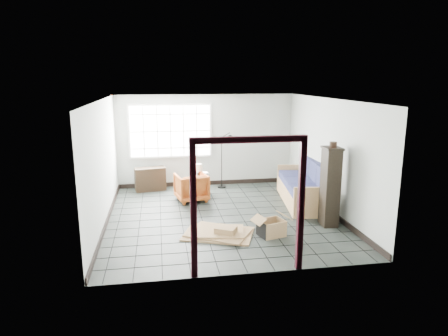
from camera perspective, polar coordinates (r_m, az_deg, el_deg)
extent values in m
plane|color=black|center=(9.06, -0.40, -6.88)|extent=(5.50, 5.50, 0.00)
cube|color=#AEB4AD|center=(11.39, -2.58, 3.93)|extent=(5.00, 0.02, 2.60)
cube|color=#AEB4AD|center=(6.09, 3.64, -3.91)|extent=(5.00, 0.02, 2.60)
cube|color=#AEB4AD|center=(8.69, -16.93, 0.61)|extent=(0.02, 5.50, 2.60)
cube|color=#AEB4AD|center=(9.42, 14.78, 1.66)|extent=(0.02, 5.50, 2.60)
cube|color=white|center=(8.55, -0.43, 9.77)|extent=(5.00, 5.50, 0.02)
cube|color=black|center=(11.63, -2.51, -2.13)|extent=(4.95, 0.03, 0.12)
cube|color=black|center=(9.02, -16.29, -7.11)|extent=(0.03, 5.45, 0.12)
cube|color=black|center=(9.72, 14.26, -5.54)|extent=(0.03, 5.45, 0.12)
cube|color=silver|center=(11.24, -7.66, 5.25)|extent=(2.32, 0.06, 1.52)
cube|color=white|center=(11.20, -7.65, 5.23)|extent=(2.20, 0.02, 1.40)
cube|color=black|center=(6.09, -4.38, -6.41)|extent=(0.10, 0.08, 2.10)
cube|color=black|center=(6.45, 10.92, -5.50)|extent=(0.10, 0.08, 2.10)
cube|color=black|center=(5.95, 3.64, 4.09)|extent=(1.80, 0.08, 0.10)
cube|color=#996C45|center=(10.14, 11.11, -3.77)|extent=(1.20, 2.34, 0.40)
cube|color=#996C45|center=(9.02, 12.69, -4.88)|extent=(0.90, 0.19, 0.72)
cube|color=#996C45|center=(11.19, 9.90, -1.33)|extent=(0.90, 0.19, 0.72)
cube|color=#996C45|center=(10.13, 13.43, -1.48)|extent=(0.40, 2.23, 0.78)
cube|color=#171C3B|center=(9.37, 12.00, -3.34)|extent=(0.90, 0.82, 0.18)
cube|color=#171C3B|center=(9.38, 14.01, -1.73)|extent=(0.26, 0.73, 0.58)
cube|color=#171C3B|center=(10.06, 11.05, -2.18)|extent=(0.90, 0.82, 0.18)
cube|color=#171C3B|center=(10.07, 12.92, -0.68)|extent=(0.26, 0.73, 0.58)
cube|color=#171C3B|center=(10.76, 10.23, -1.18)|extent=(0.90, 0.82, 0.18)
cube|color=#171C3B|center=(10.77, 11.98, 0.23)|extent=(0.26, 0.73, 0.58)
imported|color=#964E15|center=(10.11, -4.68, -2.55)|extent=(0.87, 0.83, 0.77)
cube|color=black|center=(10.60, -3.38, -1.35)|extent=(0.53, 0.53, 0.05)
cube|color=black|center=(10.51, -4.43, -2.86)|extent=(0.05, 0.05, 0.45)
cube|color=black|center=(10.47, -2.48, -2.89)|extent=(0.05, 0.05, 0.45)
cube|color=black|center=(10.85, -4.21, -2.35)|extent=(0.05, 0.05, 0.45)
cube|color=black|center=(10.81, -2.32, -2.38)|extent=(0.05, 0.05, 0.45)
cylinder|color=black|center=(10.51, -3.60, -0.98)|extent=(0.11, 0.11, 0.12)
cylinder|color=black|center=(10.48, -3.61, -0.42)|extent=(0.03, 0.03, 0.09)
cone|color=#F4E4C8|center=(10.46, -3.62, 0.10)|extent=(0.29, 0.29, 0.18)
cube|color=silver|center=(10.63, -3.04, -0.89)|extent=(0.29, 0.24, 0.09)
cylinder|color=black|center=(10.60, -3.74, -0.93)|extent=(0.02, 0.06, 0.06)
cylinder|color=black|center=(11.38, -0.33, -2.70)|extent=(0.30, 0.30, 0.03)
cylinder|color=black|center=(11.20, -0.34, 0.89)|extent=(0.03, 0.03, 1.44)
cylinder|color=black|center=(11.08, 0.28, 4.74)|extent=(0.24, 0.10, 0.13)
sphere|color=black|center=(11.10, 0.90, 4.42)|extent=(0.16, 0.16, 0.13)
cube|color=black|center=(11.17, -10.49, -1.58)|extent=(0.87, 0.46, 0.64)
cube|color=black|center=(11.17, -10.49, -1.53)|extent=(0.81, 0.40, 0.03)
cube|color=black|center=(8.58, 14.91, -2.68)|extent=(0.33, 0.43, 1.65)
cube|color=black|center=(8.40, 15.23, 2.75)|extent=(0.37, 0.47, 0.04)
cylinder|color=black|center=(8.37, 15.34, 3.23)|extent=(0.16, 0.16, 0.11)
cube|color=olive|center=(8.06, 6.75, -9.47)|extent=(0.55, 0.49, 0.02)
cube|color=black|center=(7.89, 5.33, -8.77)|extent=(0.12, 0.36, 0.32)
cube|color=olive|center=(8.12, 8.19, -8.20)|extent=(0.12, 0.36, 0.32)
cube|color=olive|center=(7.86, 7.51, -8.91)|extent=(0.45, 0.14, 0.32)
cube|color=olive|center=(8.15, 6.08, -8.06)|extent=(0.45, 0.14, 0.32)
cube|color=olive|center=(7.78, 4.94, -7.38)|extent=(0.27, 0.41, 0.13)
cube|color=olive|center=(8.08, 8.63, -6.70)|extent=(0.27, 0.41, 0.13)
cube|color=olive|center=(8.04, -0.81, -9.38)|extent=(1.58, 1.34, 0.03)
cube|color=olive|center=(8.03, -0.81, -9.20)|extent=(1.45, 1.34, 0.03)
cube|color=olive|center=(8.02, -0.81, -9.01)|extent=(1.12, 0.90, 0.03)
cube|color=olive|center=(7.91, 0.27, -8.80)|extent=(0.49, 0.46, 0.11)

